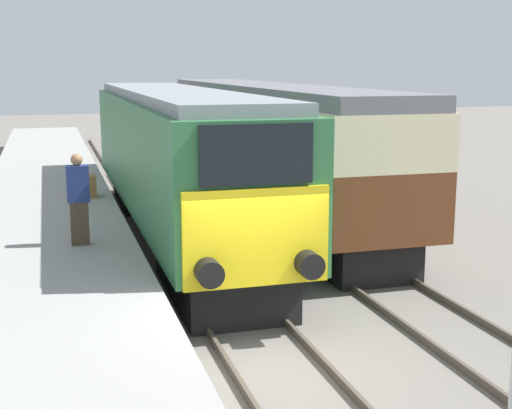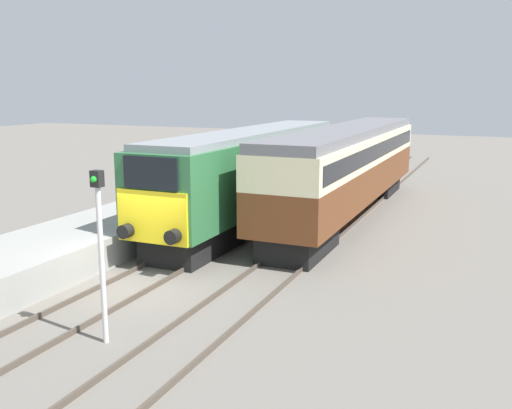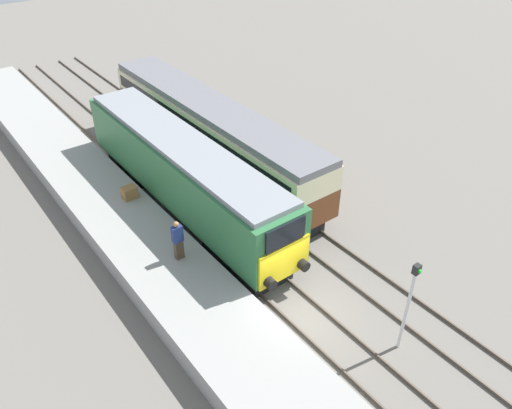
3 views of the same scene
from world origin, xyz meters
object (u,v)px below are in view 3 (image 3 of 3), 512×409
(locomotive, at_px, (183,172))
(person_on_platform, at_px, (178,240))
(luggage_crate, at_px, (129,193))
(signal_post, at_px, (409,301))
(passenger_carriage, at_px, (211,129))

(locomotive, xyz_separation_m, person_on_platform, (-2.67, -4.08, -0.28))
(locomotive, xyz_separation_m, luggage_crate, (-2.35, 1.28, -0.90))
(signal_post, xyz_separation_m, luggage_crate, (-4.05, 13.44, -1.02))
(person_on_platform, relative_size, signal_post, 0.47)
(person_on_platform, bearing_deg, locomotive, 56.78)
(person_on_platform, xyz_separation_m, signal_post, (4.37, -8.08, 0.39))
(person_on_platform, height_order, signal_post, signal_post)
(passenger_carriage, relative_size, person_on_platform, 9.42)
(person_on_platform, distance_m, luggage_crate, 5.41)
(locomotive, distance_m, signal_post, 12.28)
(locomotive, bearing_deg, person_on_platform, -123.22)
(person_on_platform, distance_m, signal_post, 9.19)
(signal_post, bearing_deg, locomotive, 97.96)
(person_on_platform, relative_size, luggage_crate, 2.64)
(signal_post, bearing_deg, passenger_carriage, 83.51)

